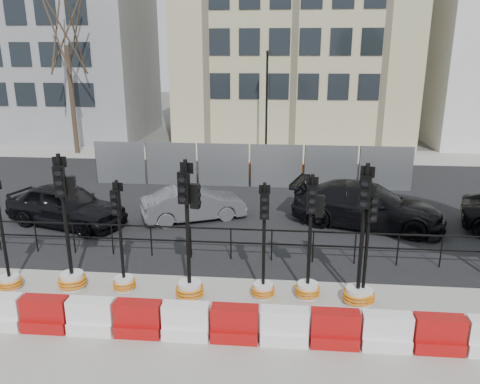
# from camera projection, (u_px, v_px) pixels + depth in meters

# --- Properties ---
(ground) EXTENTS (120.00, 120.00, 0.00)m
(ground) POSITION_uv_depth(u_px,v_px,m) (226.00, 278.00, 12.77)
(ground) COLOR #51514C
(ground) RESTS_ON ground
(sidewalk_near) EXTENTS (40.00, 6.00, 0.02)m
(sidewalk_near) POSITION_uv_depth(u_px,v_px,m) (209.00, 343.00, 9.90)
(sidewalk_near) COLOR gray
(sidewalk_near) RESTS_ON ground
(road) EXTENTS (40.00, 14.00, 0.03)m
(road) POSITION_uv_depth(u_px,v_px,m) (246.00, 200.00, 19.44)
(road) COLOR black
(road) RESTS_ON ground
(sidewalk_far) EXTENTS (40.00, 4.00, 0.02)m
(sidewalk_far) POSITION_uv_depth(u_px,v_px,m) (258.00, 155.00, 28.02)
(sidewalk_far) COLOR gray
(sidewalk_far) RESTS_ON ground
(building_grey) EXTENTS (11.00, 9.06, 14.00)m
(building_grey) POSITION_uv_depth(u_px,v_px,m) (66.00, 36.00, 32.94)
(building_grey) COLOR gray
(building_grey) RESTS_ON ground
(building_cream) EXTENTS (15.00, 10.06, 18.00)m
(building_cream) POSITION_uv_depth(u_px,v_px,m) (295.00, 3.00, 30.96)
(building_cream) COLOR #BAAD88
(building_cream) RESTS_ON ground
(kerb_railing) EXTENTS (18.00, 0.04, 1.00)m
(kerb_railing) POSITION_uv_depth(u_px,v_px,m) (231.00, 238.00, 13.71)
(kerb_railing) COLOR black
(kerb_railing) RESTS_ON ground
(heras_fencing) EXTENTS (14.33, 1.72, 2.00)m
(heras_fencing) POSITION_uv_depth(u_px,v_px,m) (240.00, 168.00, 21.87)
(heras_fencing) COLOR gray
(heras_fencing) RESTS_ON ground
(lamp_post_far) EXTENTS (0.12, 0.56, 6.00)m
(lamp_post_far) POSITION_uv_depth(u_px,v_px,m) (267.00, 102.00, 26.08)
(lamp_post_far) COLOR black
(lamp_post_far) RESTS_ON ground
(tree_bare_far) EXTENTS (2.00, 2.00, 9.00)m
(tree_bare_far) POSITION_uv_depth(u_px,v_px,m) (66.00, 38.00, 26.59)
(tree_bare_far) COLOR #473828
(tree_bare_far) RESTS_ON ground
(barrier_row) EXTENTS (16.75, 0.50, 0.80)m
(barrier_row) POSITION_uv_depth(u_px,v_px,m) (210.00, 323.00, 9.99)
(barrier_row) COLOR #AF110E
(barrier_row) RESTS_ON ground
(traffic_signal_a) EXTENTS (0.59, 0.59, 3.00)m
(traffic_signal_a) POSITION_uv_depth(u_px,v_px,m) (7.00, 267.00, 12.01)
(traffic_signal_a) COLOR silver
(traffic_signal_a) RESTS_ON ground
(traffic_signal_b) EXTENTS (0.71, 0.71, 3.60)m
(traffic_signal_b) POSITION_uv_depth(u_px,v_px,m) (70.00, 259.00, 11.97)
(traffic_signal_b) COLOR silver
(traffic_signal_b) RESTS_ON ground
(traffic_signal_c) EXTENTS (0.58, 0.58, 2.96)m
(traffic_signal_c) POSITION_uv_depth(u_px,v_px,m) (123.00, 269.00, 11.97)
(traffic_signal_c) COLOR silver
(traffic_signal_c) RESTS_ON ground
(traffic_signal_d) EXTENTS (0.70, 0.70, 3.57)m
(traffic_signal_d) POSITION_uv_depth(u_px,v_px,m) (189.00, 267.00, 11.49)
(traffic_signal_d) COLOR silver
(traffic_signal_d) RESTS_ON ground
(traffic_signal_e) EXTENTS (0.59, 0.59, 2.99)m
(traffic_signal_e) POSITION_uv_depth(u_px,v_px,m) (263.00, 275.00, 11.62)
(traffic_signal_e) COLOR silver
(traffic_signal_e) RESTS_ON ground
(traffic_signal_f) EXTENTS (0.63, 0.63, 3.20)m
(traffic_signal_f) POSITION_uv_depth(u_px,v_px,m) (309.00, 270.00, 11.56)
(traffic_signal_f) COLOR silver
(traffic_signal_f) RESTS_ON ground
(traffic_signal_g) EXTENTS (0.70, 0.70, 3.55)m
(traffic_signal_g) POSITION_uv_depth(u_px,v_px,m) (359.00, 277.00, 11.26)
(traffic_signal_g) COLOR silver
(traffic_signal_g) RESTS_ON ground
(traffic_signal_h) EXTENTS (0.60, 0.60, 3.06)m
(traffic_signal_h) POSITION_uv_depth(u_px,v_px,m) (364.00, 280.00, 11.32)
(traffic_signal_h) COLOR silver
(traffic_signal_h) RESTS_ON ground
(car_a) EXTENTS (4.32, 5.43, 1.50)m
(car_a) POSITION_uv_depth(u_px,v_px,m) (66.00, 205.00, 16.47)
(car_a) COLOR black
(car_a) RESTS_ON ground
(car_b) EXTENTS (4.03, 4.69, 1.23)m
(car_b) POSITION_uv_depth(u_px,v_px,m) (194.00, 204.00, 17.04)
(car_b) COLOR #525257
(car_b) RESTS_ON ground
(car_c) EXTENTS (5.02, 6.42, 1.52)m
(car_c) POSITION_uv_depth(u_px,v_px,m) (367.00, 205.00, 16.41)
(car_c) COLOR black
(car_c) RESTS_ON ground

